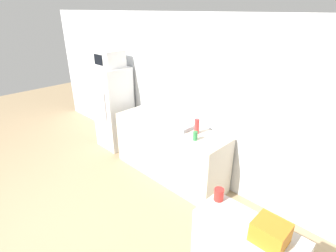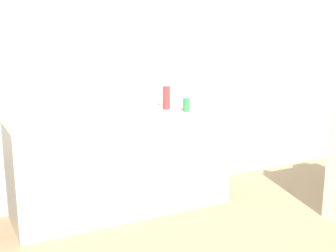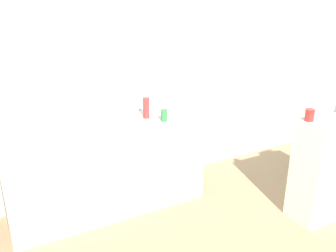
{
  "view_description": "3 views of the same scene",
  "coord_description": "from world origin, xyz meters",
  "views": [
    {
      "loc": [
        2.69,
        -0.38,
        2.64
      ],
      "look_at": [
        0.37,
        1.99,
        1.14
      ],
      "focal_mm": 28.0,
      "sensor_mm": 36.0,
      "label": 1
    },
    {
      "loc": [
        -1.5,
        -1.59,
        1.87
      ],
      "look_at": [
        0.28,
        1.9,
        0.91
      ],
      "focal_mm": 50.0,
      "sensor_mm": 36.0,
      "label": 2
    },
    {
      "loc": [
        -1.06,
        -1.04,
        2.33
      ],
      "look_at": [
        0.4,
        1.68,
        1.12
      ],
      "focal_mm": 40.0,
      "sensor_mm": 36.0,
      "label": 3
    }
  ],
  "objects": [
    {
      "name": "counter",
      "position": [
        0.02,
        2.36,
        0.47
      ],
      "size": [
        2.04,
        0.63,
        0.94
      ],
      "primitive_type": "cube",
      "color": "beige",
      "rests_on": "ground_plane"
    },
    {
      "name": "refrigerator",
      "position": [
        -1.53,
        2.38,
        0.82
      ],
      "size": [
        0.61,
        0.6,
        1.63
      ],
      "color": "silver",
      "rests_on": "ground_plane"
    },
    {
      "name": "wall_back",
      "position": [
        0.0,
        2.75,
        1.3
      ],
      "size": [
        8.0,
        0.06,
        2.6
      ],
      "primitive_type": "cube",
      "color": "silver",
      "rests_on": "ground_plane"
    },
    {
      "name": "jar",
      "position": [
        1.71,
        1.27,
        1.13
      ],
      "size": [
        0.09,
        0.09,
        0.11
      ],
      "primitive_type": "cylinder",
      "color": "red",
      "rests_on": "shelf_cabinet"
    },
    {
      "name": "bottle_short",
      "position": [
        0.65,
        2.25,
        1.0
      ],
      "size": [
        0.07,
        0.07,
        0.13
      ],
      "primitive_type": "cylinder",
      "color": "#2D7F42",
      "rests_on": "counter"
    },
    {
      "name": "bottle_tall",
      "position": [
        0.53,
        2.43,
        1.05
      ],
      "size": [
        0.07,
        0.07,
        0.23
      ],
      "primitive_type": "cylinder",
      "color": "red",
      "rests_on": "counter"
    },
    {
      "name": "sink_basin",
      "position": [
        0.22,
        2.41,
        0.97
      ],
      "size": [
        0.39,
        0.27,
        0.06
      ],
      "primitive_type": "cube",
      "color": "#9EA3A8",
      "rests_on": "counter"
    },
    {
      "name": "microwave",
      "position": [
        -1.53,
        2.37,
        1.79
      ],
      "size": [
        0.48,
        0.41,
        0.31
      ],
      "color": "white",
      "rests_on": "refrigerator"
    },
    {
      "name": "basket",
      "position": [
        2.23,
        1.15,
        1.16
      ],
      "size": [
        0.24,
        0.22,
        0.17
      ],
      "primitive_type": "cube",
      "color": "orange",
      "rests_on": "shelf_cabinet"
    }
  ]
}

